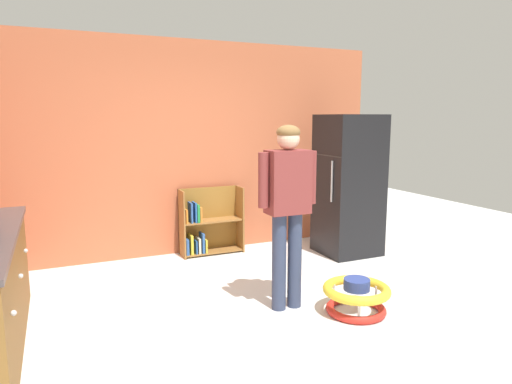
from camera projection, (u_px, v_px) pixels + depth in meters
name	position (u px, v px, depth m)	size (l,w,h in m)	color
ground_plane	(268.00, 322.00, 3.93)	(12.00, 12.00, 0.00)	silver
back_wall	(190.00, 149.00, 5.81)	(5.20, 0.06, 2.70)	#C86642
refrigerator	(348.00, 185.00, 5.81)	(0.73, 0.68, 1.78)	black
bookshelf	(206.00, 226.00, 5.86)	(0.80, 0.28, 0.85)	olive
standing_person	(288.00, 200.00, 4.07)	(0.57, 0.22, 1.68)	#323C58
baby_walker	(356.00, 296.00, 4.08)	(0.60, 0.60, 0.32)	red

